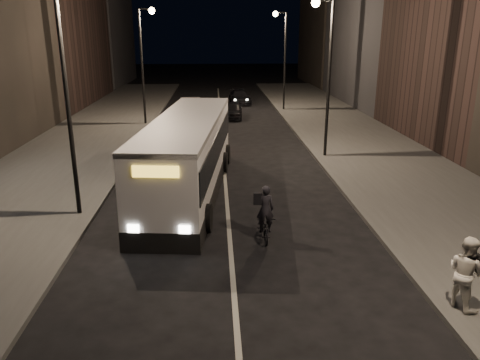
{
  "coord_description": "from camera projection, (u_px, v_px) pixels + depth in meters",
  "views": [
    {
      "loc": [
        -0.43,
        -12.74,
        6.71
      ],
      "look_at": [
        0.45,
        3.54,
        1.5
      ],
      "focal_mm": 35.0,
      "sensor_mm": 36.0,
      "label": 1
    }
  ],
  "objects": [
    {
      "name": "car_mid",
      "position": [
        190.0,
        106.0,
        38.99
      ],
      "size": [
        2.12,
        4.71,
        1.5
      ],
      "primitive_type": "imported",
      "rotation": [
        0.0,
        0.0,
        3.26
      ],
      "color": "#363638",
      "rests_on": "ground"
    },
    {
      "name": "sidewalk_right",
      "position": [
        365.0,
        147.0,
        27.91
      ],
      "size": [
        7.0,
        70.0,
        0.16
      ],
      "primitive_type": "cube",
      "color": "#3E3E3B",
      "rests_on": "ground"
    },
    {
      "name": "city_bus",
      "position": [
        188.0,
        152.0,
        19.95
      ],
      "size": [
        3.81,
        12.26,
        3.26
      ],
      "rotation": [
        0.0,
        0.0,
        -0.1
      ],
      "color": "silver",
      "rests_on": "ground"
    },
    {
      "name": "streetlight_right_mid",
      "position": [
        325.0,
        58.0,
        24.24
      ],
      "size": [
        1.2,
        0.44,
        8.12
      ],
      "color": "black",
      "rests_on": "sidewalk_right"
    },
    {
      "name": "streetlight_left_far",
      "position": [
        145.0,
        51.0,
        33.21
      ],
      "size": [
        1.2,
        0.44,
        8.12
      ],
      "color": "black",
      "rests_on": "sidewalk_left"
    },
    {
      "name": "cyclist_on_bicycle",
      "position": [
        264.0,
        221.0,
        15.61
      ],
      "size": [
        0.66,
        1.71,
        1.95
      ],
      "rotation": [
        0.0,
        0.0,
        0.04
      ],
      "color": "black",
      "rests_on": "ground"
    },
    {
      "name": "ground",
      "position": [
        232.0,
        263.0,
        14.19
      ],
      "size": [
        180.0,
        180.0,
        0.0
      ],
      "primitive_type": "plane",
      "color": "black",
      "rests_on": "ground"
    },
    {
      "name": "car_far",
      "position": [
        240.0,
        97.0,
        44.99
      ],
      "size": [
        2.15,
        4.52,
        1.27
      ],
      "primitive_type": "imported",
      "rotation": [
        0.0,
        0.0,
        0.08
      ],
      "color": "black",
      "rests_on": "ground"
    },
    {
      "name": "pedestrian_woman",
      "position": [
        466.0,
        272.0,
        11.39
      ],
      "size": [
        1.0,
        1.11,
        1.88
      ],
      "primitive_type": "imported",
      "rotation": [
        0.0,
        0.0,
        1.95
      ],
      "color": "silver",
      "rests_on": "sidewalk_right"
    },
    {
      "name": "streetlight_left_near",
      "position": [
        72.0,
        72.0,
        16.08
      ],
      "size": [
        1.2,
        0.44,
        8.12
      ],
      "color": "black",
      "rests_on": "sidewalk_left"
    },
    {
      "name": "streetlight_right_far",
      "position": [
        282.0,
        48.0,
        39.46
      ],
      "size": [
        1.2,
        0.44,
        8.12
      ],
      "color": "black",
      "rests_on": "sidewalk_right"
    },
    {
      "name": "sidewalk_left",
      "position": [
        76.0,
        151.0,
        27.04
      ],
      "size": [
        7.0,
        70.0,
        0.16
      ],
      "primitive_type": "cube",
      "color": "#3E3E3B",
      "rests_on": "ground"
    },
    {
      "name": "car_near",
      "position": [
        232.0,
        110.0,
        37.43
      ],
      "size": [
        1.78,
        3.94,
        1.31
      ],
      "primitive_type": "imported",
      "rotation": [
        0.0,
        0.0,
        -0.06
      ],
      "color": "black",
      "rests_on": "ground"
    }
  ]
}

